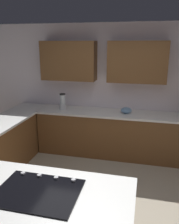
{
  "coord_description": "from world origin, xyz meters",
  "views": [
    {
      "loc": [
        -0.57,
        2.67,
        2.2
      ],
      "look_at": [
        0.41,
        -1.41,
        0.97
      ],
      "focal_mm": 37.42,
      "sensor_mm": 36.0,
      "label": 1
    }
  ],
  "objects": [
    {
      "name": "mixing_bowl",
      "position": [
        -0.25,
        -1.72,
        0.96
      ],
      "size": [
        0.21,
        0.21,
        0.12
      ],
      "primitive_type": "ellipsoid",
      "color": "#668CB2",
      "rests_on": "countertop_back"
    },
    {
      "name": "wall_back",
      "position": [
        0.07,
        -2.04,
        1.45
      ],
      "size": [
        6.0,
        0.44,
        2.6
      ],
      "color": "silver",
      "rests_on": "ground"
    },
    {
      "name": "island_top",
      "position": [
        0.32,
        1.0,
        0.88
      ],
      "size": [
        1.75,
        0.9,
        0.04
      ],
      "primitive_type": "cube",
      "color": "silver",
      "rests_on": "island_base"
    },
    {
      "name": "lower_cabinets_back",
      "position": [
        0.1,
        -1.72,
        0.43
      ],
      "size": [
        2.8,
        0.6,
        0.86
      ],
      "primitive_type": "cube",
      "color": "brown",
      "rests_on": "ground"
    },
    {
      "name": "cooktop",
      "position": [
        0.32,
        0.99,
        0.91
      ],
      "size": [
        0.76,
        0.56,
        0.03
      ],
      "color": "black",
      "rests_on": "island_top"
    },
    {
      "name": "blender",
      "position": [
        1.05,
        -1.72,
        1.04
      ],
      "size": [
        0.15,
        0.15,
        0.33
      ],
      "color": "silver",
      "rests_on": "countertop_back"
    },
    {
      "name": "ground_plane",
      "position": [
        0.0,
        0.0,
        0.0
      ],
      "size": [
        14.0,
        14.0,
        0.0
      ],
      "primitive_type": "plane",
      "color": "#9E937F"
    },
    {
      "name": "countertop_back",
      "position": [
        0.1,
        -1.72,
        0.88
      ],
      "size": [
        2.84,
        0.64,
        0.04
      ],
      "primitive_type": "cube",
      "color": "silver",
      "rests_on": "lower_cabinets_back"
    }
  ]
}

